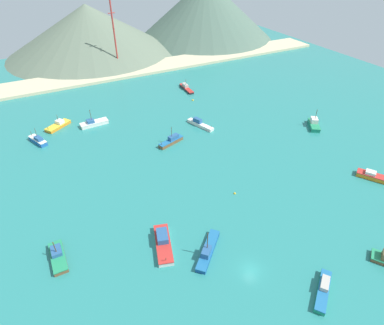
% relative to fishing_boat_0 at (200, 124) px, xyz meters
% --- Properties ---
extents(ground, '(260.00, 280.00, 0.50)m').
position_rel_fishing_boat_0_xyz_m(ground, '(-19.40, -26.70, -1.08)').
color(ground, teal).
extents(fishing_boat_0, '(5.36, 11.07, 2.52)m').
position_rel_fishing_boat_0_xyz_m(fishing_boat_0, '(0.00, 0.00, 0.00)').
color(fishing_boat_0, silver).
rests_on(fishing_boat_0, ground).
extents(fishing_boat_1, '(6.93, 8.89, 2.54)m').
position_rel_fishing_boat_0_xyz_m(fishing_boat_1, '(28.01, -48.00, -0.06)').
color(fishing_boat_1, orange).
rests_on(fishing_boat_1, ground).
extents(fishing_boat_2, '(9.38, 7.86, 4.57)m').
position_rel_fishing_boat_0_xyz_m(fishing_boat_2, '(-43.96, 21.96, -0.09)').
color(fishing_boat_2, orange).
rests_on(fishing_boat_2, ground).
extents(fishing_boat_4, '(5.12, 8.13, 5.40)m').
position_rel_fishing_boat_0_xyz_m(fishing_boat_4, '(-51.31, 14.19, 0.10)').
color(fishing_boat_4, '#1E5BA8').
rests_on(fishing_boat_4, ground).
extents(fishing_boat_5, '(9.24, 4.80, 6.01)m').
position_rel_fishing_boat_0_xyz_m(fishing_boat_5, '(-13.50, -5.86, 0.13)').
color(fishing_boat_5, brown).
rests_on(fishing_boat_5, ground).
extents(fishing_boat_6, '(2.80, 8.52, 4.81)m').
position_rel_fishing_boat_0_xyz_m(fishing_boat_6, '(-52.99, -35.94, -0.10)').
color(fishing_boat_6, brown).
rests_on(fishing_boat_6, ground).
extents(fishing_boat_7, '(6.09, 11.19, 2.57)m').
position_rel_fishing_boat_0_xyz_m(fishing_boat_7, '(-32.36, -42.80, 0.08)').
color(fishing_boat_7, silver).
rests_on(fishing_boat_7, ground).
extents(fishing_boat_8, '(2.68, 11.15, 4.41)m').
position_rel_fishing_boat_0_xyz_m(fishing_boat_8, '(10.28, 30.98, -0.10)').
color(fishing_boat_8, '#232328').
rests_on(fishing_boat_8, ground).
extents(fishing_boat_10, '(9.52, 9.24, 6.73)m').
position_rel_fishing_boat_0_xyz_m(fishing_boat_10, '(-24.91, -49.07, -0.01)').
color(fishing_boat_10, '#14478C').
rests_on(fishing_boat_10, ground).
extents(fishing_boat_11, '(8.71, 7.14, 2.01)m').
position_rel_fishing_boat_0_xyz_m(fishing_boat_11, '(-10.28, -66.87, -0.08)').
color(fishing_boat_11, '#198466').
rests_on(fishing_boat_11, ground).
extents(fishing_boat_12, '(7.12, 8.51, 6.56)m').
position_rel_fishing_boat_0_xyz_m(fishing_boat_12, '(34.87, -18.82, 0.23)').
color(fishing_boat_12, '#198466').
rests_on(fishing_boat_12, ground).
extents(fishing_boat_13, '(9.71, 3.67, 6.08)m').
position_rel_fishing_boat_0_xyz_m(fishing_boat_13, '(-32.66, 17.70, -0.01)').
color(fishing_boat_13, silver).
rests_on(fishing_boat_13, ground).
extents(buoy_1, '(0.61, 0.61, 0.61)m').
position_rel_fishing_boat_0_xyz_m(buoy_1, '(-9.23, -35.78, -0.73)').
color(buoy_1, gold).
rests_on(buoy_1, ground).
extents(buoy_2, '(0.77, 0.77, 0.77)m').
position_rel_fishing_boat_0_xyz_m(buoy_2, '(7.58, 19.74, -0.70)').
color(buoy_2, gold).
rests_on(buoy_2, ground).
extents(beach_strip, '(247.00, 17.44, 1.20)m').
position_rel_fishing_boat_0_xyz_m(beach_strip, '(-19.40, 63.31, -0.23)').
color(beach_strip, beige).
rests_on(beach_strip, ground).
extents(hill_central, '(90.15, 90.15, 25.42)m').
position_rel_fishing_boat_0_xyz_m(hill_central, '(-13.19, 100.92, 11.88)').
color(hill_central, '#60705B').
rests_on(hill_central, ground).
extents(hill_east, '(84.14, 84.14, 34.39)m').
position_rel_fishing_boat_0_xyz_m(hill_east, '(58.71, 100.42, 16.36)').
color(hill_east, '#4C6656').
rests_on(hill_east, ground).
extents(radio_tower, '(3.19, 2.55, 31.85)m').
position_rel_fishing_boat_0_xyz_m(radio_tower, '(-8.42, 67.16, 15.41)').
color(radio_tower, '#B7332D').
rests_on(radio_tower, ground).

